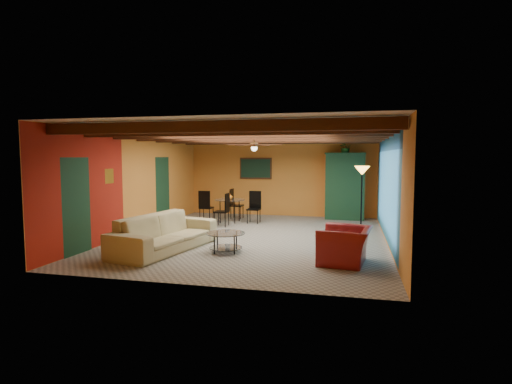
% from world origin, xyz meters
% --- Properties ---
extents(room, '(6.52, 8.01, 2.71)m').
position_xyz_m(room, '(0.00, 0.11, 2.36)').
color(room, gray).
rests_on(room, ground).
extents(sofa, '(1.57, 2.86, 0.79)m').
position_xyz_m(sofa, '(-1.57, -1.86, 0.40)').
color(sofa, tan).
rests_on(sofa, ground).
extents(armchair, '(1.08, 1.19, 0.70)m').
position_xyz_m(armchair, '(2.30, -2.05, 0.35)').
color(armchair, maroon).
rests_on(armchair, ground).
extents(coffee_table, '(0.98, 0.98, 0.43)m').
position_xyz_m(coffee_table, '(-0.23, -1.70, 0.22)').
color(coffee_table, white).
rests_on(coffee_table, ground).
extents(dining_table, '(1.96, 1.96, 1.00)m').
position_xyz_m(dining_table, '(-1.31, 2.17, 0.50)').
color(dining_table, silver).
rests_on(dining_table, ground).
extents(armoire, '(1.23, 0.64, 2.13)m').
position_xyz_m(armoire, '(2.20, 3.70, 1.06)').
color(armoire, maroon).
rests_on(armoire, ground).
extents(floor_lamp, '(0.40, 0.40, 1.85)m').
position_xyz_m(floor_lamp, '(2.65, 0.21, 0.92)').
color(floor_lamp, black).
rests_on(floor_lamp, ground).
extents(ceiling_fan, '(1.50, 1.50, 0.44)m').
position_xyz_m(ceiling_fan, '(0.00, 0.00, 2.36)').
color(ceiling_fan, '#472614').
rests_on(ceiling_fan, ceiling).
extents(painting, '(1.05, 0.03, 0.65)m').
position_xyz_m(painting, '(-0.90, 3.96, 1.65)').
color(painting, black).
rests_on(painting, wall_back).
extents(potted_plant, '(0.55, 0.51, 0.49)m').
position_xyz_m(potted_plant, '(2.20, 3.70, 2.37)').
color(potted_plant, '#26661E').
rests_on(potted_plant, armoire).
extents(vase, '(0.21, 0.21, 0.19)m').
position_xyz_m(vase, '(-1.31, 2.17, 1.10)').
color(vase, orange).
rests_on(vase, dining_table).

